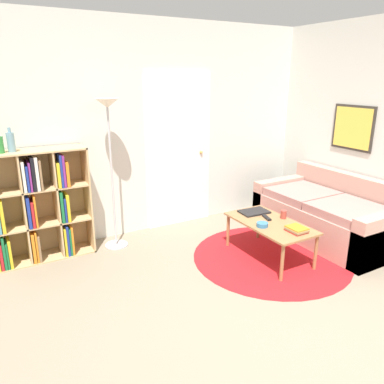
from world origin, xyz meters
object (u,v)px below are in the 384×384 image
at_px(laptop, 254,212).
at_px(couch, 330,215).
at_px(bookshelf, 36,207).
at_px(floor_lamp, 109,130).
at_px(bowl, 262,225).
at_px(coffee_table, 270,226).
at_px(cup, 283,214).
at_px(bottle_right, 11,142).

bearing_deg(laptop, couch, -13.61).
bearing_deg(bookshelf, floor_lamp, -7.66).
relative_size(laptop, bowl, 2.80).
relative_size(floor_lamp, bowl, 14.01).
xyz_separation_m(couch, laptop, (-1.01, 0.25, 0.15)).
bearing_deg(bowl, coffee_table, 18.67).
distance_m(laptop, bowl, 0.42).
distance_m(laptop, cup, 0.35).
bearing_deg(floor_lamp, coffee_table, -38.97).
distance_m(bowl, cup, 0.37).
height_order(bookshelf, couch, bookshelf).
xyz_separation_m(bookshelf, floor_lamp, (0.82, -0.11, 0.78)).
relative_size(bookshelf, floor_lamp, 0.71).
bearing_deg(bookshelf, coffee_table, -29.13).
xyz_separation_m(coffee_table, bottle_right, (-2.36, 1.21, 0.94)).
relative_size(coffee_table, bottle_right, 4.09).
xyz_separation_m(bookshelf, laptop, (2.25, -0.91, -0.17)).
bearing_deg(coffee_table, bowl, -161.33).
bearing_deg(couch, cup, -175.88).
bearing_deg(floor_lamp, couch, -23.19).
distance_m(laptop, bottle_right, 2.70).
relative_size(bookshelf, coffee_table, 1.21).
distance_m(bookshelf, bottle_right, 0.73).
bearing_deg(cup, floor_lamp, 145.26).
distance_m(cup, bottle_right, 2.95).
bearing_deg(couch, bookshelf, 160.51).
relative_size(couch, bowl, 14.15).
xyz_separation_m(couch, bottle_right, (-3.41, 1.14, 1.04)).
bearing_deg(coffee_table, bottle_right, 152.75).
height_order(bowl, cup, cup).
bearing_deg(bookshelf, cup, -26.68).
bearing_deg(coffee_table, laptop, 83.78).
bearing_deg(floor_lamp, bowl, -43.67).
distance_m(floor_lamp, laptop, 1.89).
distance_m(bookshelf, coffee_table, 2.54).
distance_m(couch, bowl, 1.22).
bearing_deg(bottle_right, bowl, -29.92).
distance_m(couch, cup, 0.86).
height_order(coffee_table, cup, cup).
xyz_separation_m(laptop, bottle_right, (-2.39, 0.89, 0.89)).
xyz_separation_m(laptop, bowl, (-0.19, -0.38, 0.01)).
height_order(couch, cup, couch).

